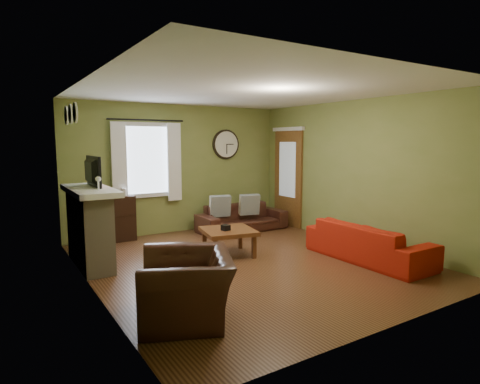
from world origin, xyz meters
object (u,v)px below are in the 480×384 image
armchair (186,286)px  sofa_red (368,242)px  bookshelf (115,219)px  coffee_table (228,242)px  sofa_brown (242,218)px

armchair → sofa_red: bearing=119.8°
bookshelf → coffee_table: bearing=-55.2°
sofa_brown → coffee_table: bearing=-129.5°
sofa_red → armchair: (-3.30, -0.39, 0.05)m
bookshelf → coffee_table: size_ratio=1.05×
sofa_red → coffee_table: bearing=50.3°
sofa_red → coffee_table: 2.23m
bookshelf → sofa_brown: size_ratio=0.45×
armchair → coffee_table: armchair is taller
bookshelf → sofa_brown: bookshelf is taller
sofa_red → armchair: armchair is taller
sofa_red → armchair: size_ratio=1.90×
sofa_brown → sofa_red: bearing=-79.2°
bookshelf → armchair: (-0.26, -3.73, -0.08)m
coffee_table → armchair: bearing=-131.2°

